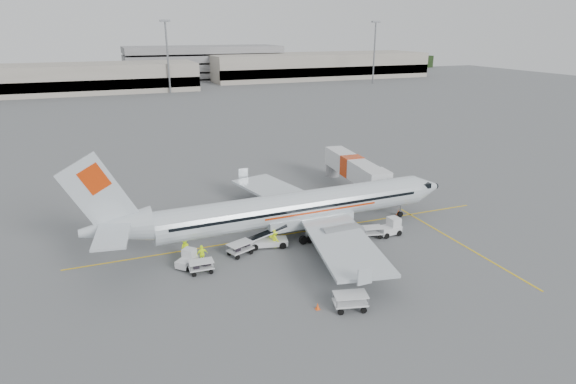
{
  "coord_description": "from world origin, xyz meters",
  "views": [
    {
      "loc": [
        -17.29,
        -41.85,
        19.94
      ],
      "look_at": [
        0.0,
        2.0,
        3.8
      ],
      "focal_mm": 30.0,
      "sensor_mm": 36.0,
      "label": 1
    }
  ],
  "objects_px": {
    "aircraft": "(297,187)",
    "tug_fore": "(389,227)",
    "belt_loader": "(268,234)",
    "tug_aft": "(187,259)",
    "jet_bridge": "(352,173)",
    "tug_mid": "(341,249)"
  },
  "relations": [
    {
      "from": "jet_bridge",
      "to": "tug_aft",
      "type": "distance_m",
      "value": 27.49
    },
    {
      "from": "tug_mid",
      "to": "tug_aft",
      "type": "height_order",
      "value": "tug_mid"
    },
    {
      "from": "aircraft",
      "to": "tug_aft",
      "type": "xyz_separation_m",
      "value": [
        -11.66,
        -2.8,
        -4.36
      ]
    },
    {
      "from": "jet_bridge",
      "to": "tug_aft",
      "type": "xyz_separation_m",
      "value": [
        -23.78,
        -13.71,
        -1.42
      ]
    },
    {
      "from": "tug_mid",
      "to": "belt_loader",
      "type": "bearing_deg",
      "value": 156.2
    },
    {
      "from": "belt_loader",
      "to": "tug_fore",
      "type": "bearing_deg",
      "value": 4.11
    },
    {
      "from": "aircraft",
      "to": "jet_bridge",
      "type": "bearing_deg",
      "value": 40.32
    },
    {
      "from": "aircraft",
      "to": "tug_mid",
      "type": "bearing_deg",
      "value": -75.68
    },
    {
      "from": "jet_bridge",
      "to": "tug_mid",
      "type": "xyz_separation_m",
      "value": [
        -10.37,
        -17.02,
        -1.39
      ]
    },
    {
      "from": "belt_loader",
      "to": "tug_aft",
      "type": "xyz_separation_m",
      "value": [
        -8.02,
        -1.34,
        -0.57
      ]
    },
    {
      "from": "tug_mid",
      "to": "tug_aft",
      "type": "bearing_deg",
      "value": -176.84
    },
    {
      "from": "aircraft",
      "to": "tug_mid",
      "type": "height_order",
      "value": "aircraft"
    },
    {
      "from": "tug_mid",
      "to": "jet_bridge",
      "type": "bearing_deg",
      "value": 75.65
    },
    {
      "from": "belt_loader",
      "to": "tug_mid",
      "type": "height_order",
      "value": "belt_loader"
    },
    {
      "from": "jet_bridge",
      "to": "belt_loader",
      "type": "bearing_deg",
      "value": -138.06
    },
    {
      "from": "aircraft",
      "to": "tug_fore",
      "type": "relative_size",
      "value": 16.13
    },
    {
      "from": "aircraft",
      "to": "jet_bridge",
      "type": "height_order",
      "value": "aircraft"
    },
    {
      "from": "tug_fore",
      "to": "tug_aft",
      "type": "distance_m",
      "value": 20.34
    },
    {
      "from": "aircraft",
      "to": "belt_loader",
      "type": "xyz_separation_m",
      "value": [
        -3.64,
        -1.45,
        -3.79
      ]
    },
    {
      "from": "aircraft",
      "to": "tug_fore",
      "type": "distance_m",
      "value": 10.23
    },
    {
      "from": "tug_mid",
      "to": "tug_fore",
      "type": "bearing_deg",
      "value": 38.42
    },
    {
      "from": "tug_fore",
      "to": "tug_mid",
      "type": "xyz_separation_m",
      "value": [
        -6.92,
        -2.71,
        -0.1
      ]
    }
  ]
}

